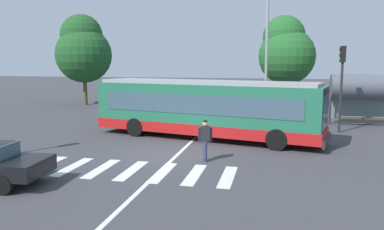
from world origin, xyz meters
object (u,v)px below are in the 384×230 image
(parked_car_charcoal, at_px, (153,102))
(background_tree_left, at_px, (83,49))
(parked_car_blue, at_px, (188,102))
(twin_arm_street_lamp, at_px, (267,32))
(pedestrian_crossing_street, at_px, (205,138))
(bus_stop_shelter, at_px, (362,88))
(traffic_light_far_corner, at_px, (342,75))
(background_tree_right, at_px, (286,51))
(parked_car_red, at_px, (255,103))
(city_transit_bus, at_px, (205,109))
(parked_car_black, at_px, (221,103))

(parked_car_charcoal, relative_size, background_tree_left, 0.54)
(parked_car_blue, distance_m, twin_arm_street_lamp, 8.87)
(pedestrian_crossing_street, height_order, bus_stop_shelter, bus_stop_shelter)
(parked_car_blue, bearing_deg, traffic_light_far_corner, -34.28)
(bus_stop_shelter, relative_size, background_tree_right, 0.46)
(pedestrian_crossing_street, bearing_deg, parked_car_red, 85.60)
(pedestrian_crossing_street, xyz_separation_m, parked_car_charcoal, (-7.14, 14.87, -0.20))
(city_transit_bus, height_order, pedestrian_crossing_street, city_transit_bus)
(traffic_light_far_corner, distance_m, bus_stop_shelter, 3.57)
(pedestrian_crossing_street, distance_m, parked_car_blue, 15.71)
(city_transit_bus, distance_m, pedestrian_crossing_street, 4.81)
(bus_stop_shelter, bearing_deg, parked_car_blue, 161.08)
(background_tree_left, bearing_deg, parked_car_charcoal, -21.92)
(pedestrian_crossing_street, xyz_separation_m, bus_stop_shelter, (8.11, 10.90, 1.45))
(parked_car_blue, relative_size, parked_car_black, 1.01)
(parked_car_black, bearing_deg, background_tree_left, 168.34)
(bus_stop_shelter, relative_size, twin_arm_street_lamp, 0.38)
(parked_car_charcoal, bearing_deg, pedestrian_crossing_street, -64.35)
(city_transit_bus, bearing_deg, background_tree_left, 136.60)
(traffic_light_far_corner, distance_m, background_tree_right, 12.88)
(city_transit_bus, bearing_deg, parked_car_black, 93.61)
(parked_car_blue, distance_m, parked_car_red, 5.45)
(bus_stop_shelter, relative_size, background_tree_left, 0.45)
(parked_car_black, relative_size, parked_car_red, 1.02)
(parked_car_charcoal, height_order, background_tree_right, background_tree_right)
(parked_car_blue, bearing_deg, pedestrian_crossing_street, -74.38)
(pedestrian_crossing_street, relative_size, traffic_light_far_corner, 0.35)
(background_tree_left, distance_m, background_tree_right, 18.67)
(parked_car_red, bearing_deg, background_tree_right, 63.25)
(bus_stop_shelter, bearing_deg, parked_car_red, 145.78)
(parked_car_charcoal, height_order, twin_arm_street_lamp, twin_arm_street_lamp)
(parked_car_blue, distance_m, background_tree_left, 11.94)
(parked_car_red, xyz_separation_m, background_tree_left, (-16.13, 2.41, 4.46))
(city_transit_bus, distance_m, parked_car_red, 11.13)
(city_transit_bus, distance_m, traffic_light_far_corner, 8.09)
(parked_car_black, bearing_deg, twin_arm_street_lamp, -43.48)
(city_transit_bus, relative_size, parked_car_charcoal, 2.76)
(parked_car_red, bearing_deg, city_transit_bus, -100.67)
(parked_car_black, height_order, background_tree_left, background_tree_left)
(city_transit_bus, relative_size, pedestrian_crossing_street, 7.33)
(parked_car_red, xyz_separation_m, bus_stop_shelter, (6.90, -4.70, 1.65))
(parked_car_blue, distance_m, parked_car_black, 2.71)
(parked_car_red, bearing_deg, background_tree_left, 171.52)
(parked_car_black, relative_size, bus_stop_shelter, 1.22)
(city_transit_bus, xyz_separation_m, bus_stop_shelter, (8.96, 6.21, 0.83))
(parked_car_charcoal, relative_size, traffic_light_far_corner, 0.93)
(traffic_light_far_corner, relative_size, twin_arm_street_lamp, 0.49)
(parked_car_red, relative_size, background_tree_right, 0.55)
(pedestrian_crossing_street, xyz_separation_m, background_tree_right, (3.60, 20.35, 4.07))
(parked_car_red, height_order, background_tree_left, background_tree_left)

